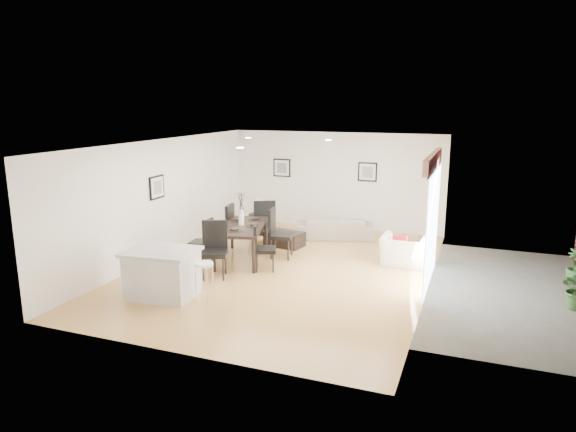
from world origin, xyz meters
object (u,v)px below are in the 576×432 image
at_px(dining_chair_wfar, 225,225).
at_px(dining_chair_head, 214,246).
at_px(armchair, 404,251).
at_px(kitchen_island, 162,273).
at_px(dining_table, 242,229).
at_px(bar_stool, 204,269).
at_px(dining_chair_wnear, 204,238).
at_px(side_table, 259,223).
at_px(dining_chair_efar, 277,230).
at_px(dining_chair_enear, 261,245).
at_px(coffee_table, 285,239).
at_px(dining_chair_foot, 265,221).
at_px(sofa, 335,227).

xyz_separation_m(dining_chair_wfar, dining_chair_head, (0.64, -1.70, 0.01)).
xyz_separation_m(armchair, kitchen_island, (-3.89, -3.47, 0.13)).
relative_size(dining_table, bar_stool, 2.87).
distance_m(dining_chair_wnear, side_table, 2.79).
distance_m(side_table, bar_stool, 4.96).
height_order(dining_table, dining_chair_efar, dining_chair_efar).
distance_m(dining_chair_enear, dining_chair_head, 1.00).
bearing_deg(dining_chair_enear, bar_stool, 152.01).
distance_m(coffee_table, kitchen_island, 4.04).
bearing_deg(kitchen_island, dining_chair_wnear, 92.97).
distance_m(dining_chair_head, dining_chair_foot, 2.40).
bearing_deg(dining_chair_wfar, bar_stool, 12.03).
bearing_deg(armchair, dining_chair_wnear, 19.84).
distance_m(armchair, dining_chair_wnear, 4.43).
height_order(coffee_table, side_table, side_table).
bearing_deg(dining_chair_head, armchair, 10.26).
bearing_deg(side_table, dining_chair_foot, -59.80).
height_order(side_table, kitchen_island, kitchen_island).
xyz_separation_m(dining_chair_wnear, kitchen_island, (0.30, -2.05, -0.11)).
relative_size(armchair, dining_chair_efar, 0.86).
relative_size(dining_chair_wnear, kitchen_island, 0.74).
height_order(dining_chair_foot, coffee_table, dining_chair_foot).
height_order(armchair, side_table, armchair).
height_order(dining_chair_wnear, dining_chair_efar, dining_chair_efar).
height_order(dining_chair_efar, kitchen_island, dining_chair_efar).
xyz_separation_m(dining_chair_wfar, dining_chair_enear, (1.37, -1.02, -0.08)).
height_order(dining_chair_wfar, dining_chair_enear, dining_chair_wfar).
xyz_separation_m(dining_chair_head, bar_stool, (0.52, -1.33, -0.01)).
xyz_separation_m(sofa, coffee_table, (-0.97, -1.16, -0.11)).
bearing_deg(sofa, armchair, 123.89).
bearing_deg(dining_chair_efar, armchair, -89.62).
xyz_separation_m(dining_table, bar_stool, (0.48, -2.53, -0.09)).
height_order(sofa, side_table, sofa).
bearing_deg(dining_chair_efar, bar_stool, 167.11).
height_order(dining_chair_wnear, bar_stool, dining_chair_wnear).
distance_m(sofa, bar_stool, 5.20).
distance_m(armchair, dining_chair_head, 4.14).
distance_m(sofa, dining_chair_foot, 2.00).
distance_m(dining_table, bar_stool, 2.58).
xyz_separation_m(dining_chair_head, dining_chair_foot, (0.08, 2.40, 0.01)).
distance_m(dining_table, side_table, 2.42).
distance_m(dining_chair_wnear, kitchen_island, 2.08).
relative_size(dining_chair_efar, coffee_table, 1.24).
height_order(dining_chair_enear, coffee_table, dining_chair_enear).
xyz_separation_m(dining_table, dining_chair_wnear, (-0.69, -0.48, -0.17)).
bearing_deg(sofa, dining_chair_foot, 26.31).
bearing_deg(bar_stool, armchair, 49.01).
bearing_deg(armchair, dining_chair_head, 32.33).
bearing_deg(dining_chair_head, dining_chair_efar, 45.89).
bearing_deg(dining_chair_enear, dining_table, 31.39).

